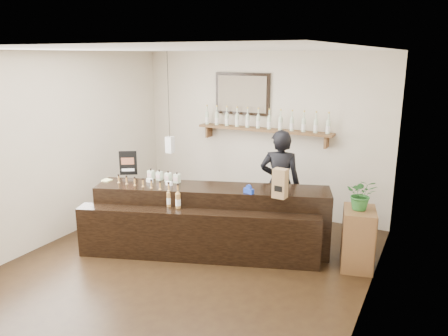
% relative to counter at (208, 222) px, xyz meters
% --- Properties ---
extents(ground, '(5.00, 5.00, 0.00)m').
position_rel_counter_xyz_m(ground, '(0.00, -0.58, -0.44)').
color(ground, black).
rests_on(ground, ground).
extents(room_shell, '(5.00, 5.00, 5.00)m').
position_rel_counter_xyz_m(room_shell, '(0.00, -0.58, 1.27)').
color(room_shell, beige).
rests_on(room_shell, ground).
extents(back_wall_decor, '(2.66, 0.96, 1.69)m').
position_rel_counter_xyz_m(back_wall_decor, '(-0.15, 1.80, 1.32)').
color(back_wall_decor, brown).
rests_on(back_wall_decor, ground).
extents(counter, '(3.32, 1.95, 1.08)m').
position_rel_counter_xyz_m(counter, '(0.00, 0.00, 0.00)').
color(counter, black).
rests_on(counter, ground).
extents(promo_sign, '(0.24, 0.16, 0.38)m').
position_rel_counter_xyz_m(promo_sign, '(-1.46, 0.10, 0.68)').
color(promo_sign, black).
rests_on(promo_sign, counter).
extents(paper_bag, '(0.19, 0.15, 0.39)m').
position_rel_counter_xyz_m(paper_bag, '(1.03, 0.10, 0.68)').
color(paper_bag, olive).
rests_on(paper_bag, counter).
extents(tape_dispenser, '(0.16, 0.10, 0.12)m').
position_rel_counter_xyz_m(tape_dispenser, '(0.59, 0.09, 0.54)').
color(tape_dispenser, '#16329D').
rests_on(tape_dispenser, counter).
extents(side_cabinet, '(0.52, 0.63, 0.80)m').
position_rel_counter_xyz_m(side_cabinet, '(2.00, 0.46, -0.03)').
color(side_cabinet, brown).
rests_on(side_cabinet, ground).
extents(potted_plant, '(0.43, 0.39, 0.41)m').
position_rel_counter_xyz_m(potted_plant, '(2.00, 0.46, 0.58)').
color(potted_plant, '#276126').
rests_on(potted_plant, side_cabinet).
extents(shopkeeper, '(0.78, 0.60, 1.89)m').
position_rel_counter_xyz_m(shopkeeper, '(0.72, 0.97, 0.51)').
color(shopkeeper, black).
rests_on(shopkeeper, ground).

